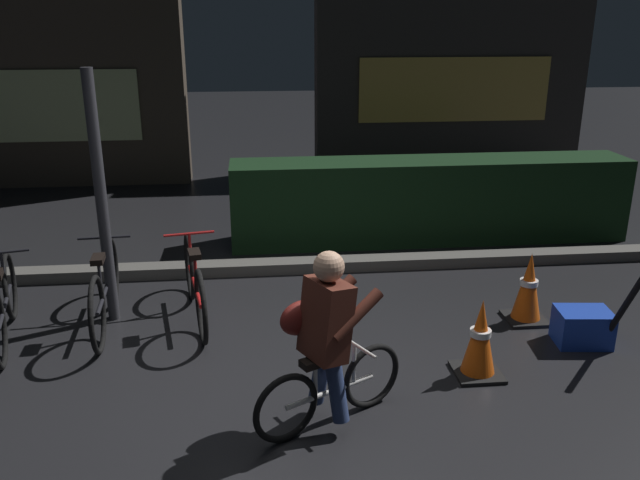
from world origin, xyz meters
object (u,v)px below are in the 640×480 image
street_post (101,201)px  parked_bike_center_right (195,284)px  parked_bike_left_mid (4,305)px  blue_crate (583,327)px  closed_umbrella (621,313)px  cyclist (325,339)px  traffic_cone_near (480,339)px  traffic_cone_far (528,288)px  parked_bike_center_left (105,290)px

street_post → parked_bike_center_right: street_post is taller
street_post → parked_bike_left_mid: 1.18m
blue_crate → closed_umbrella: bearing=-57.6°
street_post → cyclist: 2.56m
traffic_cone_near → blue_crate: (1.04, 0.40, -0.15)m
street_post → traffic_cone_far: 3.84m
traffic_cone_far → parked_bike_center_right: bearing=173.2°
parked_bike_left_mid → parked_bike_center_left: 0.81m
parked_bike_left_mid → closed_umbrella: bearing=-112.5°
closed_umbrella → parked_bike_center_right: bearing=-111.4°
cyclist → parked_bike_center_right: bearing=91.4°
cyclist → traffic_cone_near: bearing=-6.5°
cyclist → closed_umbrella: 2.54m
blue_crate → parked_bike_left_mid: bearing=173.3°
traffic_cone_near → blue_crate: size_ratio=1.42×
street_post → closed_umbrella: size_ratio=2.63×
blue_crate → cyclist: 2.50m
blue_crate → street_post: bearing=167.4°
street_post → traffic_cone_near: size_ratio=3.58×
traffic_cone_far → street_post: bearing=173.5°
traffic_cone_near → traffic_cone_far: bearing=49.5°
street_post → parked_bike_left_mid: street_post is taller
traffic_cone_near → closed_umbrella: size_ratio=0.73×
traffic_cone_far → cyclist: (-1.99, -1.38, 0.31)m
parked_bike_center_left → parked_bike_center_right: bearing=-90.0°
parked_bike_center_left → cyclist: bearing=-137.6°
cyclist → blue_crate: bearing=-6.9°
traffic_cone_far → cyclist: size_ratio=0.52×
parked_bike_center_right → traffic_cone_near: parked_bike_center_right is taller
parked_bike_center_right → parked_bike_center_left: bearing=83.8°
parked_bike_center_left → parked_bike_center_right: size_ratio=1.02×
street_post → parked_bike_left_mid: bearing=-157.6°
parked_bike_left_mid → traffic_cone_far: size_ratio=2.34×
traffic_cone_far → closed_umbrella: 0.86m
parked_bike_left_mid → parked_bike_center_left: (0.79, 0.20, 0.01)m
parked_bike_left_mid → closed_umbrella: closed_umbrella is taller
street_post → closed_umbrella: street_post is taller
street_post → parked_bike_left_mid: (-0.81, -0.33, -0.79)m
traffic_cone_near → street_post: bearing=156.5°
blue_crate → closed_umbrella: closed_umbrella is taller
parked_bike_center_right → blue_crate: size_ratio=3.62×
parked_bike_center_left → traffic_cone_near: parked_bike_center_left is taller
parked_bike_center_left → cyclist: 2.45m
parked_bike_center_right → parked_bike_left_mid: bearing=89.1°
parked_bike_center_right → cyclist: bearing=-160.6°
street_post → traffic_cone_near: bearing=-23.5°
traffic_cone_near → cyclist: cyclist is taller
traffic_cone_near → cyclist: bearing=-158.0°
blue_crate → closed_umbrella: size_ratio=0.52×
cyclist → traffic_cone_far: bearing=6.2°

